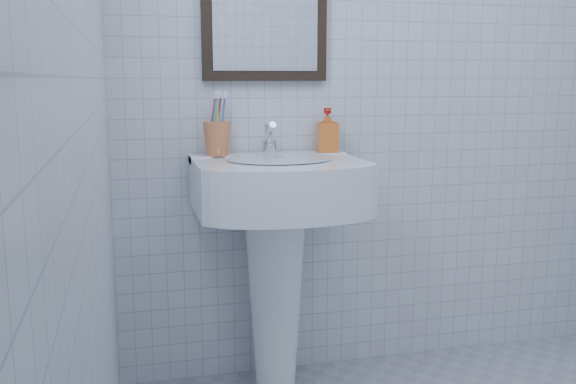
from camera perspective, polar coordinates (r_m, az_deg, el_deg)
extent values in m
cube|color=silver|center=(2.76, 7.88, 9.97)|extent=(2.20, 0.02, 2.50)
cube|color=silver|center=(1.36, -17.37, 9.68)|extent=(0.02, 2.40, 2.50)
cone|color=white|center=(2.59, -1.14, -9.34)|extent=(0.25, 0.25, 0.78)
cube|color=white|center=(2.42, -0.88, 0.65)|extent=(0.63, 0.45, 0.19)
cube|color=white|center=(2.57, -1.77, 3.10)|extent=(0.63, 0.11, 0.03)
cylinder|color=silver|center=(2.37, -0.70, 3.03)|extent=(0.39, 0.39, 0.01)
cylinder|color=silver|center=(2.54, -1.64, 4.00)|extent=(0.05, 0.05, 0.05)
cylinder|color=silver|center=(2.52, -1.57, 5.40)|extent=(0.03, 0.10, 0.08)
cylinder|color=silver|center=(2.56, -1.75, 4.99)|extent=(0.03, 0.05, 0.10)
imported|color=#CA5013|center=(2.61, 3.51, 5.51)|extent=(0.09, 0.09, 0.18)
cube|color=black|center=(2.62, -2.09, 16.64)|extent=(0.50, 0.04, 0.62)
cube|color=white|center=(2.60, -2.00, 16.68)|extent=(0.42, 0.00, 0.54)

